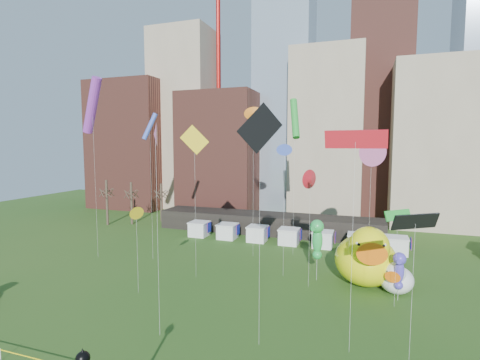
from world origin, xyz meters
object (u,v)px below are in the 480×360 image
at_px(big_duck, 366,257).
at_px(seahorse_purple, 399,268).
at_px(small_duck, 396,278).
at_px(seahorse_green, 317,236).

height_order(big_duck, seahorse_purple, big_duck).
distance_m(big_duck, small_duck, 3.50).
height_order(small_duck, seahorse_purple, seahorse_purple).
xyz_separation_m(big_duck, seahorse_green, (-5.14, -0.07, 1.86)).
distance_m(small_duck, seahorse_purple, 2.43).
height_order(small_duck, seahorse_green, seahorse_green).
height_order(big_duck, small_duck, big_duck).
bearing_deg(big_duck, seahorse_green, 174.14).
height_order(big_duck, seahorse_green, seahorse_green).
xyz_separation_m(small_duck, seahorse_purple, (0.07, -1.75, 1.69)).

